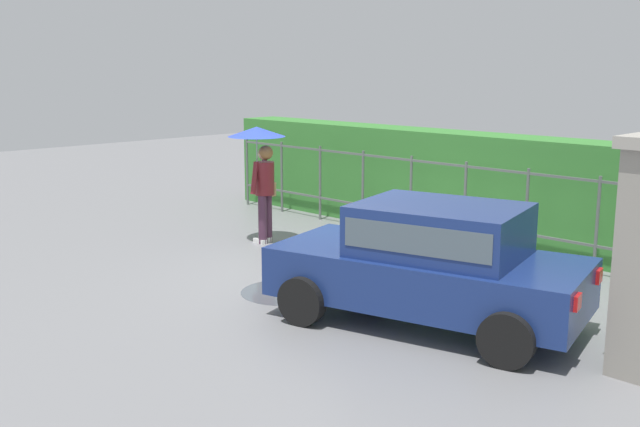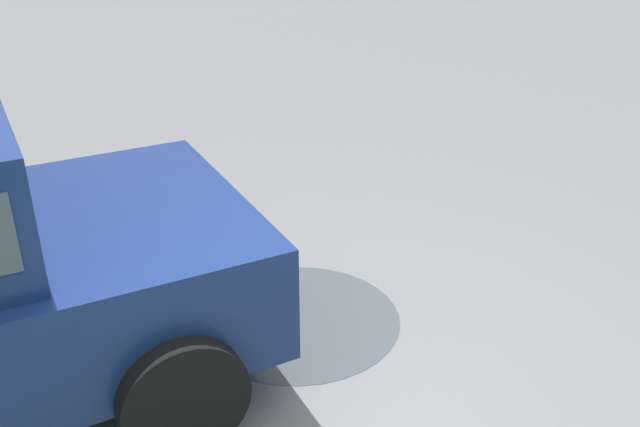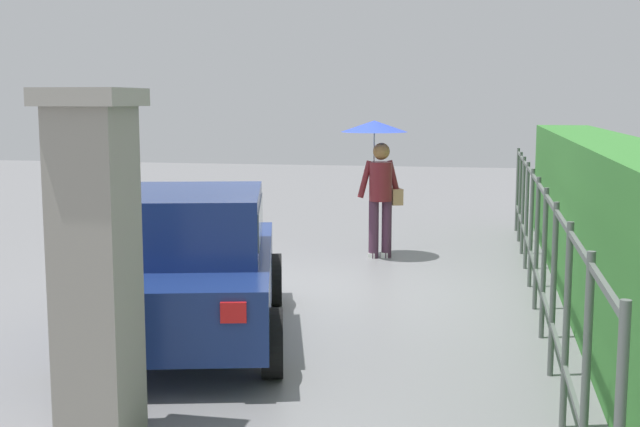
% 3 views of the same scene
% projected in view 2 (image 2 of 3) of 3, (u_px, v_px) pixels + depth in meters
% --- Properties ---
extents(puddle_near, '(1.23, 1.23, 0.00)m').
position_uv_depth(puddle_near, '(298.00, 319.00, 4.19)').
color(puddle_near, '#4C545B').
rests_on(puddle_near, ground).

